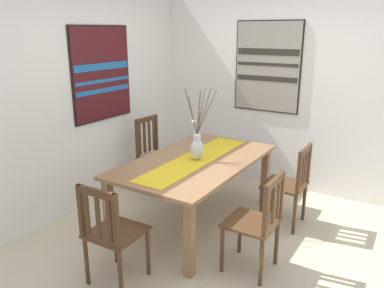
{
  "coord_description": "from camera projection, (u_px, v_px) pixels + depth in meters",
  "views": [
    {
      "loc": [
        -2.93,
        -1.53,
        2.04
      ],
      "look_at": [
        0.33,
        0.51,
        0.88
      ],
      "focal_mm": 35.62,
      "sensor_mm": 36.0,
      "label": 1
    }
  ],
  "objects": [
    {
      "name": "ground_plane",
      "position": [
        218.0,
        247.0,
        3.75
      ],
      "size": [
        6.4,
        6.4,
        0.03
      ],
      "primitive_type": "cube",
      "color": "beige"
    },
    {
      "name": "wall_back",
      "position": [
        75.0,
        93.0,
        4.3
      ],
      "size": [
        6.4,
        0.12,
        2.7
      ],
      "primitive_type": "cube",
      "color": "silver",
      "rests_on": "ground_plane"
    },
    {
      "name": "wall_side",
      "position": [
        289.0,
        86.0,
        4.86
      ],
      "size": [
        0.12,
        6.4,
        2.7
      ],
      "primitive_type": "cube",
      "color": "silver",
      "rests_on": "ground_plane"
    },
    {
      "name": "dining_table",
      "position": [
        196.0,
        167.0,
        4.04
      ],
      "size": [
        1.86,
        1.08,
        0.73
      ],
      "color": "#8E6642",
      "rests_on": "ground_plane"
    },
    {
      "name": "table_runner",
      "position": [
        196.0,
        159.0,
        4.01
      ],
      "size": [
        1.71,
        0.36,
        0.01
      ],
      "primitive_type": "cube",
      "color": "gold",
      "rests_on": "dining_table"
    },
    {
      "name": "centerpiece_vase",
      "position": [
        197.0,
        146.0,
        3.95
      ],
      "size": [
        0.29,
        0.33,
        0.75
      ],
      "color": "silver",
      "rests_on": "dining_table"
    },
    {
      "name": "chair_0",
      "position": [
        112.0,
        232.0,
        3.08
      ],
      "size": [
        0.43,
        0.43,
        0.9
      ],
      "color": "#4C301C",
      "rests_on": "ground_plane"
    },
    {
      "name": "chair_1",
      "position": [
        257.0,
        222.0,
        3.25
      ],
      "size": [
        0.42,
        0.42,
        0.9
      ],
      "color": "#4C301C",
      "rests_on": "ground_plane"
    },
    {
      "name": "chair_2",
      "position": [
        155.0,
        153.0,
        4.96
      ],
      "size": [
        0.45,
        0.45,
        0.96
      ],
      "color": "#4C301C",
      "rests_on": "ground_plane"
    },
    {
      "name": "chair_3",
      "position": [
        290.0,
        183.0,
        4.04
      ],
      "size": [
        0.43,
        0.43,
        0.9
      ],
      "color": "#4C301C",
      "rests_on": "ground_plane"
    },
    {
      "name": "painting_on_back_wall",
      "position": [
        101.0,
        74.0,
        4.5
      ],
      "size": [
        0.92,
        0.05,
        1.1
      ],
      "color": "black"
    },
    {
      "name": "painting_on_side_wall",
      "position": [
        267.0,
        67.0,
        4.89
      ],
      "size": [
        0.05,
        0.88,
        1.15
      ],
      "color": "black"
    }
  ]
}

